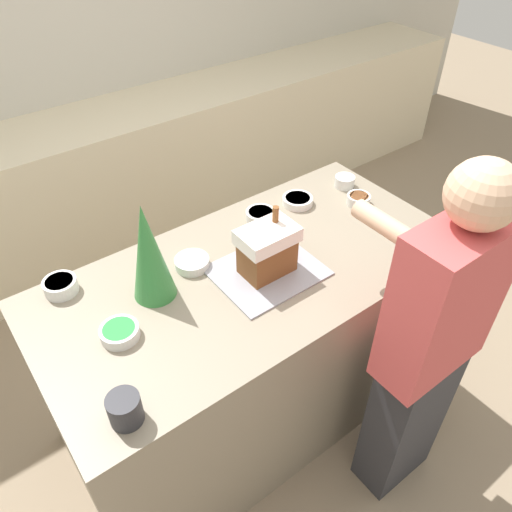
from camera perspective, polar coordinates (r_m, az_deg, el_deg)
name	(u,v)px	position (r m, az deg, el deg)	size (l,w,h in m)	color
ground_plane	(253,402)	(2.65, -0.34, -16.37)	(12.00, 12.00, 0.00)	gray
wall_back	(51,39)	(3.39, -22.42, 21.96)	(8.00, 0.05, 2.60)	beige
back_cabinet_block	(102,186)	(3.43, -17.15, 7.64)	(6.00, 0.60, 0.92)	beige
kitchen_island	(253,345)	(2.28, -0.39, -10.09)	(1.70, 0.83, 0.91)	gray
baking_tray	(267,271)	(1.94, 1.25, -1.73)	(0.40, 0.34, 0.01)	#9E9EA8
gingerbread_house	(267,249)	(1.87, 1.30, 0.76)	(0.22, 0.15, 0.26)	brown
decorative_tree	(149,252)	(1.77, -12.18, 0.40)	(0.16, 0.16, 0.39)	#33843D
candy_bowl_center_rear	(298,200)	(2.31, 4.78, 6.37)	(0.14, 0.14, 0.04)	white
candy_bowl_beside_tree	(261,215)	(2.20, 0.52, 4.71)	(0.13, 0.13, 0.04)	silver
candy_bowl_far_left	(60,285)	(1.98, -21.45, -3.15)	(0.12, 0.12, 0.05)	white
candy_bowl_front_corner	(359,199)	(2.35, 11.64, 6.38)	(0.11, 0.11, 0.05)	silver
candy_bowl_far_right	(192,262)	(1.97, -7.33, -0.72)	(0.14, 0.14, 0.04)	white
candy_bowl_behind_tray	(345,181)	(2.46, 10.10, 8.44)	(0.09, 0.09, 0.05)	silver
candy_bowl_near_tray_right	(120,332)	(1.76, -15.32, -8.38)	(0.13, 0.13, 0.04)	white
mug	(125,409)	(1.53, -14.75, -16.58)	(0.10, 0.10, 0.10)	#2D2D33
person	(427,350)	(1.90, 18.98, -10.17)	(0.41, 0.52, 1.57)	#333338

